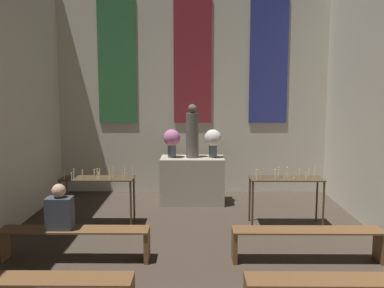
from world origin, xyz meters
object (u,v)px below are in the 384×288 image
object	(u,v)px
statue	(192,133)
candle_rack_right	(286,184)
candle_rack_left	(98,184)
flower_vase_left	(172,140)
flower_vase_right	(213,140)
pew_back_right	(307,238)
pew_back_left	(75,237)
altar	(192,180)
person_seated	(60,210)

from	to	relation	value
statue	candle_rack_right	bearing A→B (deg)	-41.04
candle_rack_left	flower_vase_left	bearing A→B (deg)	49.62
statue	flower_vase_right	size ratio (longest dim) A/B	1.88
flower_vase_left	candle_rack_right	xyz separation A→B (m)	(2.11, -1.46, -0.61)
flower_vase_right	pew_back_right	xyz separation A→B (m)	(1.22, -3.09, -1.01)
flower_vase_right	pew_back_left	distance (m)	3.86
altar	person_seated	world-z (taller)	person_seated
candle_rack_left	pew_back_right	size ratio (longest dim) A/B	0.61
flower_vase_right	person_seated	size ratio (longest dim) A/B	0.92
flower_vase_left	pew_back_right	distance (m)	3.86
flower_vase_left	pew_back_right	bearing A→B (deg)	-56.01
pew_back_left	person_seated	distance (m)	0.45
flower_vase_right	person_seated	world-z (taller)	flower_vase_right
candle_rack_left	pew_back_left	distance (m)	1.67
statue	candle_rack_left	size ratio (longest dim) A/B	0.87
altar	candle_rack_left	world-z (taller)	candle_rack_left
pew_back_left	candle_rack_right	bearing A→B (deg)	26.03
statue	person_seated	world-z (taller)	statue
altar	pew_back_left	size ratio (longest dim) A/B	0.63
pew_back_left	pew_back_right	distance (m)	3.30
altar	person_seated	size ratio (longest dim) A/B	2.05
statue	person_seated	size ratio (longest dim) A/B	1.73
candle_rack_right	person_seated	size ratio (longest dim) A/B	1.99
altar	flower_vase_right	distance (m)	0.97
altar	flower_vase_right	xyz separation A→B (m)	(0.43, 0.00, 0.86)
candle_rack_left	person_seated	xyz separation A→B (m)	(-0.17, -1.62, 0.00)
statue	person_seated	distance (m)	3.68
flower_vase_left	statue	bearing A→B (deg)	0.00
flower_vase_right	person_seated	distance (m)	3.89
candle_rack_left	pew_back_left	world-z (taller)	candle_rack_left
pew_back_right	person_seated	world-z (taller)	person_seated
pew_back_left	statue	bearing A→B (deg)	61.90
flower_vase_right	pew_back_left	world-z (taller)	flower_vase_right
flower_vase_left	candle_rack_left	bearing A→B (deg)	-130.38
statue	flower_vase_left	world-z (taller)	statue
statue	pew_back_right	world-z (taller)	statue
pew_back_left	pew_back_right	bearing A→B (deg)	0.00
flower_vase_right	person_seated	bearing A→B (deg)	-126.47
altar	flower_vase_left	distance (m)	0.97
statue	pew_back_right	bearing A→B (deg)	-61.90
person_seated	flower_vase_right	bearing A→B (deg)	53.53
statue	candle_rack_left	world-z (taller)	statue
statue	pew_back_right	distance (m)	3.69
altar	statue	world-z (taller)	statue
pew_back_left	person_seated	world-z (taller)	person_seated
statue	pew_back_left	xyz separation A→B (m)	(-1.65, -3.09, -1.16)
statue	flower_vase_right	bearing A→B (deg)	0.00
altar	statue	distance (m)	1.01
candle_rack_left	candle_rack_right	xyz separation A→B (m)	(3.36, 0.00, -0.00)
flower_vase_right	pew_back_left	xyz separation A→B (m)	(-2.08, -3.09, -1.01)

